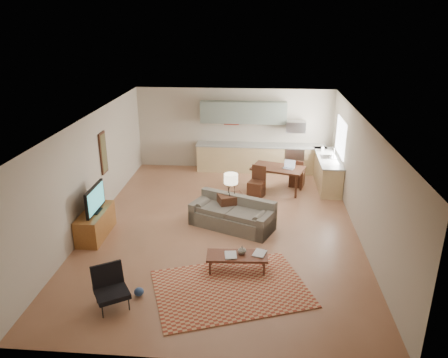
# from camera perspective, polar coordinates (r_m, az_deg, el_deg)

# --- Properties ---
(room) EXTENTS (9.00, 9.00, 9.00)m
(room) POSITION_cam_1_polar(r_m,az_deg,el_deg) (10.38, -0.14, 0.45)
(room) COLOR #905C40
(room) RESTS_ON ground
(kitchen_counter_back) EXTENTS (4.26, 0.64, 0.92)m
(kitchen_counter_back) POSITION_cam_1_polar(r_m,az_deg,el_deg) (14.59, 4.79, 2.76)
(kitchen_counter_back) COLOR tan
(kitchen_counter_back) RESTS_ON ground
(kitchen_counter_right) EXTENTS (0.64, 2.26, 0.92)m
(kitchen_counter_right) POSITION_cam_1_polar(r_m,az_deg,el_deg) (13.63, 13.33, 0.95)
(kitchen_counter_right) COLOR tan
(kitchen_counter_right) RESTS_ON ground
(kitchen_range) EXTENTS (0.62, 0.62, 0.90)m
(kitchen_range) POSITION_cam_1_polar(r_m,az_deg,el_deg) (14.64, 9.10, 2.59)
(kitchen_range) COLOR #A5A8AD
(kitchen_range) RESTS_ON ground
(kitchen_microwave) EXTENTS (0.62, 0.40, 0.35)m
(kitchen_microwave) POSITION_cam_1_polar(r_m,az_deg,el_deg) (14.36, 9.34, 6.79)
(kitchen_microwave) COLOR #A5A8AD
(kitchen_microwave) RESTS_ON room
(upper_cabinets) EXTENTS (2.80, 0.34, 0.70)m
(upper_cabinets) POSITION_cam_1_polar(r_m,az_deg,el_deg) (14.36, 2.55, 8.68)
(upper_cabinets) COLOR slate
(upper_cabinets) RESTS_ON room
(window_right) EXTENTS (0.02, 1.40, 1.05)m
(window_right) POSITION_cam_1_polar(r_m,az_deg,el_deg) (13.36, 14.99, 5.30)
(window_right) COLOR white
(window_right) RESTS_ON room
(wall_art_left) EXTENTS (0.06, 0.42, 1.10)m
(wall_art_left) POSITION_cam_1_polar(r_m,az_deg,el_deg) (11.84, -15.45, 3.29)
(wall_art_left) COLOR brown
(wall_art_left) RESTS_ON room
(triptych) EXTENTS (1.70, 0.04, 0.50)m
(triptych) POSITION_cam_1_polar(r_m,az_deg,el_deg) (14.55, 0.97, 8.06)
(triptych) COLOR beige
(triptych) RESTS_ON room
(rug) EXTENTS (3.35, 2.82, 0.02)m
(rug) POSITION_cam_1_polar(r_m,az_deg,el_deg) (8.65, 0.89, -14.09)
(rug) COLOR #993624
(rug) RESTS_ON floor
(sofa) EXTENTS (2.31, 1.70, 0.74)m
(sofa) POSITION_cam_1_polar(r_m,az_deg,el_deg) (10.74, 1.06, -4.52)
(sofa) COLOR #60594D
(sofa) RESTS_ON floor
(coffee_table) EXTENTS (1.27, 0.56, 0.38)m
(coffee_table) POSITION_cam_1_polar(r_m,az_deg,el_deg) (9.09, 1.71, -10.88)
(coffee_table) COLOR #4F2618
(coffee_table) RESTS_ON floor
(book_a) EXTENTS (0.32, 0.38, 0.03)m
(book_a) POSITION_cam_1_polar(r_m,az_deg,el_deg) (8.95, 0.11, -9.94)
(book_a) COLOR maroon
(book_a) RESTS_ON coffee_table
(book_b) EXTENTS (0.42, 0.46, 0.02)m
(book_b) POSITION_cam_1_polar(r_m,az_deg,el_deg) (9.08, 3.94, -9.51)
(book_b) COLOR navy
(book_b) RESTS_ON coffee_table
(vase) EXTENTS (0.24, 0.24, 0.18)m
(vase) POSITION_cam_1_polar(r_m,az_deg,el_deg) (8.99, 2.37, -9.24)
(vase) COLOR black
(vase) RESTS_ON coffee_table
(armchair) EXTENTS (0.90, 0.90, 0.75)m
(armchair) POSITION_cam_1_polar(r_m,az_deg,el_deg) (8.25, -14.50, -13.75)
(armchair) COLOR black
(armchair) RESTS_ON floor
(tv_credenza) EXTENTS (0.53, 1.37, 0.63)m
(tv_credenza) POSITION_cam_1_polar(r_m,az_deg,el_deg) (10.79, -16.44, -5.61)
(tv_credenza) COLOR brown
(tv_credenza) RESTS_ON floor
(tv) EXTENTS (0.11, 1.05, 0.63)m
(tv) POSITION_cam_1_polar(r_m,az_deg,el_deg) (10.52, -16.52, -2.54)
(tv) COLOR black
(tv) RESTS_ON tv_credenza
(console_table) EXTENTS (0.72, 0.61, 0.72)m
(console_table) POSITION_cam_1_polar(r_m,az_deg,el_deg) (11.07, 0.88, -3.78)
(console_table) COLOR #391D12
(console_table) RESTS_ON floor
(table_lamp) EXTENTS (0.46, 0.46, 0.57)m
(table_lamp) POSITION_cam_1_polar(r_m,az_deg,el_deg) (10.81, 0.90, -0.67)
(table_lamp) COLOR beige
(table_lamp) RESTS_ON console_table
(dining_table) EXTENTS (1.66, 1.26, 0.75)m
(dining_table) POSITION_cam_1_polar(r_m,az_deg,el_deg) (13.00, 6.99, -0.01)
(dining_table) COLOR #391D12
(dining_table) RESTS_ON floor
(dining_chair_near) EXTENTS (0.55, 0.57, 0.90)m
(dining_chair_near) POSITION_cam_1_polar(r_m,az_deg,el_deg) (12.52, 4.26, -0.38)
(dining_chair_near) COLOR #391D12
(dining_chair_near) RESTS_ON floor
(dining_chair_far) EXTENTS (0.52, 0.53, 0.87)m
(dining_chair_far) POSITION_cam_1_polar(r_m,az_deg,el_deg) (13.47, 9.56, 0.86)
(dining_chair_far) COLOR #391D12
(dining_chair_far) RESTS_ON floor
(laptop) EXTENTS (0.38, 0.34, 0.24)m
(laptop) POSITION_cam_1_polar(r_m,az_deg,el_deg) (12.76, 8.43, 1.86)
(laptop) COLOR #A5A8AD
(laptop) RESTS_ON dining_table
(soap_bottle) EXTENTS (0.09, 0.09, 0.19)m
(soap_bottle) POSITION_cam_1_polar(r_m,az_deg,el_deg) (14.04, 12.77, 3.96)
(soap_bottle) COLOR beige
(soap_bottle) RESTS_ON kitchen_counter_right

